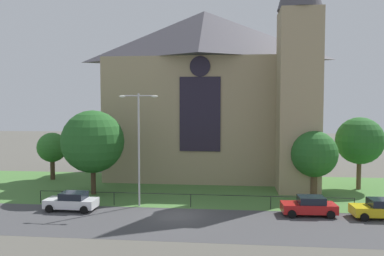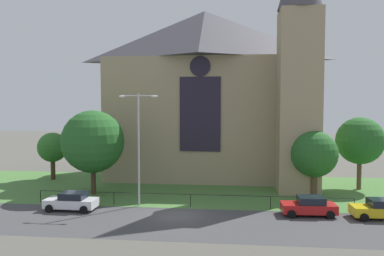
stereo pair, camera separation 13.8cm
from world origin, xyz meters
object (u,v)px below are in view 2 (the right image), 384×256
at_px(tree_right_near, 314,154).
at_px(streetlamp_near, 139,136).
at_px(tree_right_far, 360,141).
at_px(parked_car_red, 309,206).
at_px(church_building, 211,92).
at_px(tree_left_far, 53,148).
at_px(tree_left_near, 93,142).
at_px(parked_car_white, 72,201).
at_px(parked_car_yellow, 380,209).

xyz_separation_m(tree_right_near, streetlamp_near, (-15.69, -5.34, 2.00)).
distance_m(tree_right_far, parked_car_red, 13.18).
height_order(church_building, tree_left_far, church_building).
bearing_deg(tree_left_far, tree_left_near, -42.38).
relative_size(church_building, parked_car_red, 6.07).
height_order(church_building, tree_right_near, church_building).
xyz_separation_m(church_building, tree_right_near, (10.47, -9.34, -6.24)).
height_order(tree_right_near, parked_car_white, tree_right_near).
height_order(streetlamp_near, parked_car_white, streetlamp_near).
distance_m(church_building, parked_car_white, 21.80).
relative_size(tree_right_far, parked_car_yellow, 1.75).
xyz_separation_m(tree_left_near, parked_car_red, (19.56, -5.25, -4.41)).
distance_m(church_building, streetlamp_near, 16.15).
xyz_separation_m(tree_left_far, parked_car_yellow, (32.25, -12.30, -2.98)).
relative_size(tree_right_near, tree_left_far, 1.14).
xyz_separation_m(church_building, parked_car_white, (-10.47, -16.58, -9.53)).
distance_m(parked_car_white, parked_car_red, 19.29).
distance_m(tree_left_far, parked_car_white, 15.02).
height_order(tree_left_near, streetlamp_near, streetlamp_near).
bearing_deg(tree_right_far, church_building, 160.26).
relative_size(church_building, parked_car_yellow, 6.09).
bearing_deg(parked_car_white, streetlamp_near, -159.00).
xyz_separation_m(parked_car_white, parked_car_red, (19.28, 0.56, 0.00)).
xyz_separation_m(tree_left_far, tree_left_near, (7.40, -6.75, 1.43)).
bearing_deg(tree_right_near, parked_car_red, -103.93).
distance_m(tree_left_near, parked_car_white, 7.30).
distance_m(church_building, parked_car_yellow, 23.58).
bearing_deg(parked_car_yellow, tree_right_far, -100.97).
xyz_separation_m(church_building, tree_left_near, (-10.75, -10.77, -5.12)).
relative_size(tree_left_far, streetlamp_near, 0.57).
xyz_separation_m(tree_right_near, parked_car_yellow, (3.63, -6.98, -3.28)).
distance_m(tree_right_near, streetlamp_near, 16.70).
relative_size(parked_car_white, parked_car_yellow, 0.99).
xyz_separation_m(church_building, tree_left_far, (-18.15, -4.02, -6.55)).
xyz_separation_m(tree_left_near, parked_car_white, (0.28, -5.81, -4.41)).
xyz_separation_m(tree_right_near, tree_left_near, (-21.22, -1.44, 1.12)).
xyz_separation_m(church_building, parked_car_red, (8.81, -16.02, -9.53)).
distance_m(parked_car_white, parked_car_yellow, 24.57).
relative_size(tree_right_near, streetlamp_near, 0.65).
height_order(parked_car_white, parked_car_yellow, same).
xyz_separation_m(streetlamp_near, parked_car_white, (-5.25, -1.90, -5.28)).
bearing_deg(parked_car_red, tree_right_far, -126.46).
bearing_deg(church_building, tree_left_near, -134.93).
height_order(streetlamp_near, parked_car_red, streetlamp_near).
bearing_deg(parked_car_white, parked_car_red, -177.22).
xyz_separation_m(church_building, tree_right_far, (15.73, -5.65, -5.25)).
bearing_deg(tree_right_far, parked_car_white, -157.35).
height_order(tree_right_near, tree_left_far, tree_right_near).
distance_m(tree_left_far, tree_right_far, 33.94).
relative_size(streetlamp_near, parked_car_white, 2.29).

